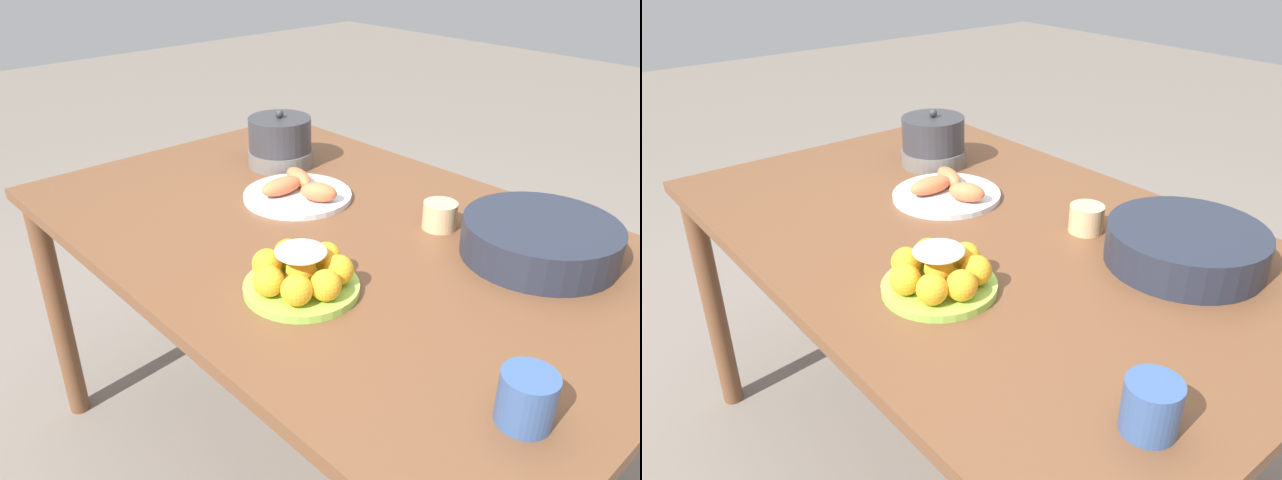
{
  "view_description": "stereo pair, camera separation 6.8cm",
  "coord_description": "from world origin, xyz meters",
  "views": [
    {
      "loc": [
        0.94,
        -0.9,
        1.41
      ],
      "look_at": [
        0.08,
        -0.12,
        0.81
      ],
      "focal_mm": 35.0,
      "sensor_mm": 36.0,
      "label": 1
    },
    {
      "loc": [
        0.98,
        -0.85,
        1.41
      ],
      "look_at": [
        0.08,
        -0.12,
        0.81
      ],
      "focal_mm": 35.0,
      "sensor_mm": 36.0,
      "label": 2
    }
  ],
  "objects": [
    {
      "name": "warming_pot",
      "position": [
        -0.41,
        0.17,
        0.83
      ],
      "size": [
        0.19,
        0.19,
        0.16
      ],
      "color": "#66605B",
      "rests_on": "dining_table"
    },
    {
      "name": "serving_bowl",
      "position": [
        0.39,
        0.22,
        0.81
      ],
      "size": [
        0.33,
        0.33,
        0.08
      ],
      "color": "#232838",
      "rests_on": "dining_table"
    },
    {
      "name": "dining_table",
      "position": [
        0.0,
        0.0,
        0.68
      ],
      "size": [
        1.53,
        0.98,
        0.77
      ],
      "color": "brown",
      "rests_on": "ground_plane"
    },
    {
      "name": "cake_plate",
      "position": [
        0.15,
        -0.24,
        0.8
      ],
      "size": [
        0.23,
        0.23,
        0.1
      ],
      "color": "#99CC4C",
      "rests_on": "dining_table"
    },
    {
      "name": "seafood_platter",
      "position": [
        -0.19,
        0.05,
        0.78
      ],
      "size": [
        0.28,
        0.28,
        0.06
      ],
      "color": "silver",
      "rests_on": "dining_table"
    },
    {
      "name": "sauce_bowl",
      "position": [
        -0.67,
        0.37,
        0.78
      ],
      "size": [
        0.09,
        0.09,
        0.03
      ],
      "color": "tan",
      "rests_on": "dining_table"
    },
    {
      "name": "ground_plane",
      "position": [
        0.0,
        0.0,
        0.0
      ],
      "size": [
        12.0,
        12.0,
        0.0
      ],
      "primitive_type": "plane",
      "color": "slate"
    },
    {
      "name": "cup_far",
      "position": [
        0.16,
        0.18,
        0.8
      ],
      "size": [
        0.08,
        0.08,
        0.06
      ],
      "color": "#DBB27F",
      "rests_on": "dining_table"
    },
    {
      "name": "cup_near",
      "position": [
        0.63,
        -0.23,
        0.81
      ],
      "size": [
        0.08,
        0.08,
        0.08
      ],
      "color": "#38568E",
      "rests_on": "dining_table"
    }
  ]
}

